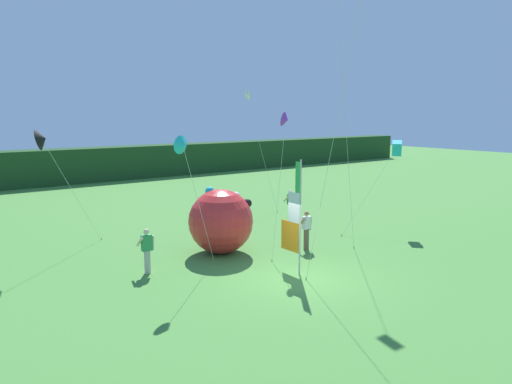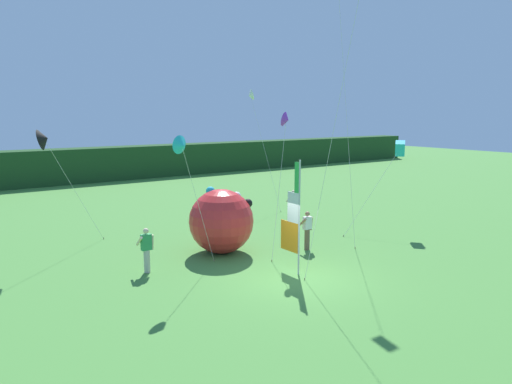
# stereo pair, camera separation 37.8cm
# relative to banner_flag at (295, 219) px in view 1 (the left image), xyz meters

# --- Properties ---
(ground_plane) EXTENTS (120.00, 120.00, 0.00)m
(ground_plane) POSITION_rel_banner_flag_xyz_m (-0.41, -0.57, -1.95)
(ground_plane) COLOR #478438
(distant_treeline) EXTENTS (80.00, 2.40, 2.79)m
(distant_treeline) POSITION_rel_banner_flag_xyz_m (-0.41, 27.79, -0.55)
(distant_treeline) COLOR #1E421E
(distant_treeline) RESTS_ON ground
(banner_flag) EXTENTS (0.06, 1.03, 4.06)m
(banner_flag) POSITION_rel_banner_flag_xyz_m (0.00, 0.00, 0.00)
(banner_flag) COLOR #B7B7BC
(banner_flag) RESTS_ON ground
(person_near_banner) EXTENTS (0.55, 0.48, 1.63)m
(person_near_banner) POSITION_rel_banner_flag_xyz_m (-4.28, 3.01, -1.08)
(person_near_banner) COLOR #B7B2A3
(person_near_banner) RESTS_ON ground
(person_mid_field) EXTENTS (0.55, 0.48, 1.63)m
(person_mid_field) POSITION_rel_banner_flag_xyz_m (2.33, 1.88, -1.08)
(person_mid_field) COLOR brown
(person_mid_field) RESTS_ON ground
(person_far_left) EXTENTS (0.55, 0.48, 1.59)m
(person_far_left) POSITION_rel_banner_flag_xyz_m (5.61, 6.70, -1.10)
(person_far_left) COLOR #2D334C
(person_far_left) RESTS_ON ground
(inflatable_balloon) EXTENTS (2.63, 2.63, 2.69)m
(inflatable_balloon) POSITION_rel_banner_flag_xyz_m (-0.80, 3.58, -0.63)
(inflatable_balloon) COLOR red
(inflatable_balloon) RESTS_ON ground
(kite_black_delta_0) EXTENTS (2.97, 2.06, 5.10)m
(kite_black_delta_0) POSITION_rel_banner_flag_xyz_m (-6.59, 6.96, 2.71)
(kite_black_delta_0) COLOR brown
(kite_black_delta_0) RESTS_ON ground
(kite_white_delta_2) EXTENTS (0.60, 3.36, 7.06)m
(kite_white_delta_2) POSITION_rel_banner_flag_xyz_m (6.21, 11.52, 4.72)
(kite_white_delta_2) COLOR brown
(kite_white_delta_2) RESTS_ON ground
(kite_cyan_box_3) EXTENTS (3.93, 0.76, 4.34)m
(kite_cyan_box_3) POSITION_rel_banner_flag_xyz_m (8.63, 2.30, 1.98)
(kite_cyan_box_3) COLOR brown
(kite_cyan_box_3) RESTS_ON ground
(kite_purple_delta_4) EXTENTS (1.61, 1.07, 5.69)m
(kite_purple_delta_4) POSITION_rel_banner_flag_xyz_m (1.39, 2.18, 3.40)
(kite_purple_delta_4) COLOR brown
(kite_purple_delta_4) RESTS_ON ground
(kite_cyan_delta_5) EXTENTS (2.16, 1.31, 4.92)m
(kite_cyan_delta_5) POSITION_rel_banner_flag_xyz_m (-3.45, 1.69, 2.62)
(kite_cyan_delta_5) COLOR brown
(kite_cyan_delta_5) RESTS_ON ground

